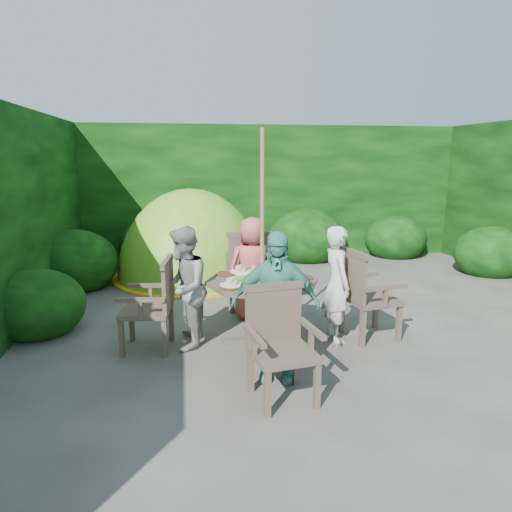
{
  "coord_description": "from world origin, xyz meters",
  "views": [
    {
      "loc": [
        -1.68,
        -4.93,
        1.92
      ],
      "look_at": [
        -0.91,
        -0.07,
        0.85
      ],
      "focal_mm": 32.0,
      "sensor_mm": 36.0,
      "label": 1
    }
  ],
  "objects": [
    {
      "name": "child_right",
      "position": [
        -0.11,
        -0.49,
        0.61
      ],
      "size": [
        0.32,
        0.46,
        1.23
      ],
      "primitive_type": "imported",
      "rotation": [
        0.0,
        0.0,
        1.62
      ],
      "color": "silver",
      "rests_on": "ground"
    },
    {
      "name": "child_front",
      "position": [
        -0.93,
        -1.27,
        0.66
      ],
      "size": [
        0.83,
        0.47,
        1.33
      ],
      "primitive_type": "imported",
      "rotation": [
        0.0,
        0.0,
        -0.19
      ],
      "color": "teal",
      "rests_on": "ground"
    },
    {
      "name": "garden_chair_left",
      "position": [
        -2.01,
        -0.45,
        0.48
      ],
      "size": [
        0.55,
        0.6,
        0.9
      ],
      "rotation": [
        0.0,
        0.0,
        -1.7
      ],
      "color": "#42352B",
      "rests_on": "ground"
    },
    {
      "name": "hedge_enclosure",
      "position": [
        0.0,
        1.33,
        1.25
      ],
      "size": [
        9.0,
        9.0,
        2.5
      ],
      "color": "black",
      "rests_on": "ground"
    },
    {
      "name": "garden_chair_right",
      "position": [
        0.18,
        -0.51,
        0.5
      ],
      "size": [
        0.59,
        0.64,
        0.94
      ],
      "rotation": [
        0.0,
        0.0,
        1.74
      ],
      "color": "#42352B",
      "rests_on": "ground"
    },
    {
      "name": "garden_chair_back",
      "position": [
        -0.89,
        0.62,
        0.53
      ],
      "size": [
        0.62,
        0.57,
        0.99
      ],
      "rotation": [
        0.0,
        0.0,
        3.08
      ],
      "color": "#42352B",
      "rests_on": "ground"
    },
    {
      "name": "child_back",
      "position": [
        -0.89,
        0.33,
        0.62
      ],
      "size": [
        0.62,
        0.41,
        1.23
      ],
      "primitive_type": "imported",
      "rotation": [
        0.0,
        0.0,
        3.18
      ],
      "color": "#D05A55",
      "rests_on": "ground"
    },
    {
      "name": "patio_table",
      "position": [
        -0.91,
        -0.47,
        0.58
      ],
      "size": [
        1.21,
        1.21,
        0.82
      ],
      "rotation": [
        0.0,
        0.0,
        -0.03
      ],
      "color": "#42352B",
      "rests_on": "ground"
    },
    {
      "name": "ground",
      "position": [
        0.0,
        0.0,
        0.0
      ],
      "size": [
        60.0,
        60.0,
        0.0
      ],
      "primitive_type": "plane",
      "color": "#45433E",
      "rests_on": "ground"
    },
    {
      "name": "parasol_pole",
      "position": [
        -0.91,
        -0.47,
        1.1
      ],
      "size": [
        0.05,
        0.05,
        2.2
      ],
      "primitive_type": "cylinder",
      "rotation": [
        0.0,
        0.0,
        -0.03
      ],
      "color": "brown",
      "rests_on": "ground"
    },
    {
      "name": "dome_tent",
      "position": [
        -1.59,
        2.38,
        0.0
      ],
      "size": [
        2.69,
        2.69,
        2.87
      ],
      "rotation": [
        0.0,
        0.0,
        0.16
      ],
      "color": "#68B122",
      "rests_on": "ground"
    },
    {
      "name": "child_left",
      "position": [
        -1.71,
        -0.45,
        0.63
      ],
      "size": [
        0.54,
        0.66,
        1.25
      ],
      "primitive_type": "imported",
      "rotation": [
        0.0,
        0.0,
        -1.69
      ],
      "color": "gray",
      "rests_on": "ground"
    },
    {
      "name": "garden_chair_front",
      "position": [
        -0.96,
        -1.57,
        0.47
      ],
      "size": [
        0.6,
        0.55,
        0.88
      ],
      "rotation": [
        0.0,
        0.0,
        0.16
      ],
      "color": "#42352B",
      "rests_on": "ground"
    }
  ]
}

